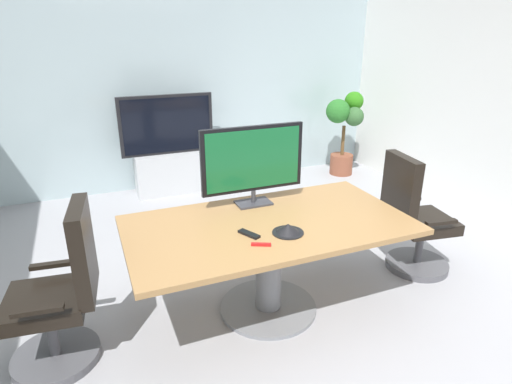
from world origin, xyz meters
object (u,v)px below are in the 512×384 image
object	(u,v)px
wall_display_unit	(169,161)
potted_plant	(344,125)
office_chair_left	(62,300)
office_chair_right	(413,224)
conference_table	(269,245)
remote_control	(249,234)
conference_phone	(288,229)
tv_monitor	(253,161)

from	to	relation	value
wall_display_unit	potted_plant	world-z (taller)	wall_display_unit
office_chair_left	potted_plant	bearing A→B (deg)	130.98
office_chair_right	wall_display_unit	xyz separation A→B (m)	(-1.60, 2.80, -0.01)
conference_table	wall_display_unit	distance (m)	2.87
conference_table	wall_display_unit	bearing A→B (deg)	93.28
wall_display_unit	potted_plant	size ratio (longest dim) A/B	1.06
conference_table	office_chair_left	bearing A→B (deg)	179.42
remote_control	potted_plant	bearing A→B (deg)	21.40
office_chair_right	conference_phone	bearing A→B (deg)	110.10
wall_display_unit	remote_control	bearing A→B (deg)	-90.89
office_chair_left	tv_monitor	world-z (taller)	tv_monitor
office_chair_left	wall_display_unit	bearing A→B (deg)	162.44
conference_table	office_chair_left	xyz separation A→B (m)	(-1.44, 0.01, -0.11)
tv_monitor	wall_display_unit	bearing A→B (deg)	94.43
office_chair_left	office_chair_right	bearing A→B (deg)	97.52
conference_phone	remote_control	size ratio (longest dim) A/B	1.29
conference_phone	wall_display_unit	bearing A→B (deg)	94.04
office_chair_right	conference_table	bearing A→B (deg)	101.58
conference_table	wall_display_unit	xyz separation A→B (m)	(-0.16, 2.87, -0.12)
tv_monitor	remote_control	xyz separation A→B (m)	(-0.24, -0.52, -0.35)
conference_phone	office_chair_right	bearing A→B (deg)	11.06
conference_table	office_chair_right	size ratio (longest dim) A/B	1.89
remote_control	conference_table	bearing A→B (deg)	6.96
potted_plant	office_chair_left	bearing A→B (deg)	-145.56
tv_monitor	remote_control	distance (m)	0.67
wall_display_unit	conference_phone	size ratio (longest dim) A/B	5.95
office_chair_left	remote_control	size ratio (longest dim) A/B	6.41
office_chair_right	tv_monitor	bearing A→B (deg)	86.37
potted_plant	remote_control	world-z (taller)	potted_plant
office_chair_left	remote_control	world-z (taller)	office_chair_left
conference_table	potted_plant	distance (m)	3.54
wall_display_unit	office_chair_right	bearing A→B (deg)	-60.20
wall_display_unit	conference_phone	xyz separation A→B (m)	(0.22, -3.07, 0.34)
conference_phone	remote_control	xyz separation A→B (m)	(-0.26, 0.07, -0.02)
conference_table	potted_plant	size ratio (longest dim) A/B	1.68
potted_plant	remote_control	bearing A→B (deg)	-133.07
tv_monitor	potted_plant	distance (m)	3.26
tv_monitor	conference_phone	distance (m)	0.67
office_chair_right	remote_control	distance (m)	1.69
conference_table	remote_control	bearing A→B (deg)	-147.50
office_chair_left	wall_display_unit	size ratio (longest dim) A/B	0.83
wall_display_unit	conference_phone	distance (m)	3.10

